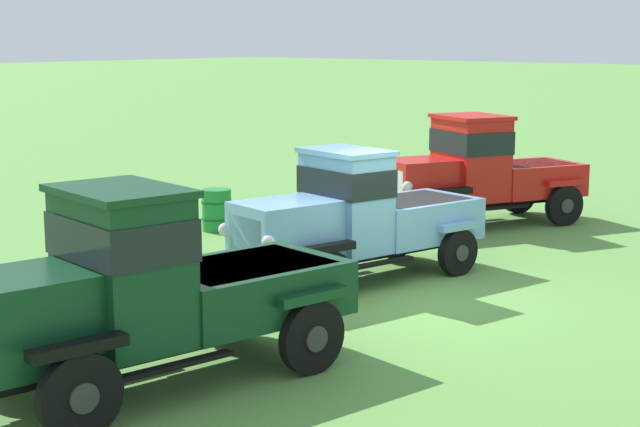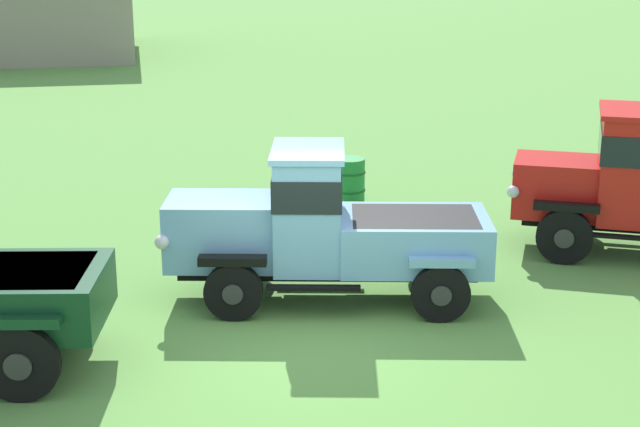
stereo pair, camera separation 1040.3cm
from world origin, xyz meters
The scene contains 3 objects.
ground_plane centered at (0.00, 0.00, 0.00)m, with size 240.00×240.00×0.00m, color #5B9342.
vintage_truck_second_in_line centered at (0.52, 1.39, 1.06)m, with size 4.73×2.47×2.19m.
oil_drum_near_fence centered at (1.93, 6.17, 0.43)m, with size 0.63×0.63×0.87m.
Camera 2 is at (-1.93, -11.38, 5.15)m, focal length 55.00 mm.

